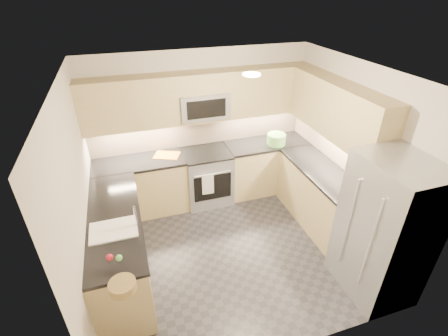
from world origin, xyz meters
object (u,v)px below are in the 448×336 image
(cutting_board, at_px, (167,155))
(microwave, at_px, (203,105))
(fruit_basket, at_px, (123,286))
(gas_range, at_px, (207,177))
(utensil_bowl, at_px, (276,139))
(refrigerator, at_px, (385,230))

(cutting_board, bearing_deg, microwave, 4.85)
(cutting_board, relative_size, fruit_basket, 1.58)
(gas_range, height_order, utensil_bowl, utensil_bowl)
(refrigerator, xyz_separation_m, fruit_basket, (-2.89, 0.04, 0.08))
(gas_range, relative_size, refrigerator, 0.51)
(gas_range, relative_size, cutting_board, 2.34)
(fruit_basket, bearing_deg, utensil_bowl, 41.00)
(utensil_bowl, bearing_deg, refrigerator, -84.04)
(gas_range, distance_m, fruit_basket, 2.84)
(fruit_basket, bearing_deg, microwave, 60.17)
(microwave, height_order, refrigerator, microwave)
(gas_range, relative_size, microwave, 1.20)
(cutting_board, bearing_deg, refrigerator, -50.09)
(gas_range, bearing_deg, refrigerator, -59.12)
(refrigerator, height_order, utensil_bowl, refrigerator)
(microwave, bearing_deg, gas_range, -90.00)
(gas_range, bearing_deg, utensil_bowl, -4.07)
(microwave, bearing_deg, utensil_bowl, -9.91)
(gas_range, relative_size, fruit_basket, 3.69)
(microwave, xyz_separation_m, fruit_basket, (-1.44, -2.51, -0.72))
(refrigerator, relative_size, cutting_board, 4.63)
(microwave, xyz_separation_m, refrigerator, (1.45, -2.55, -0.80))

